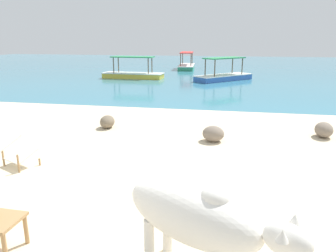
{
  "coord_description": "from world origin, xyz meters",
  "views": [
    {
      "loc": [
        1.65,
        -3.56,
        2.4
      ],
      "look_at": [
        0.4,
        3.0,
        0.55
      ],
      "focal_mm": 34.3,
      "sensor_mm": 36.0,
      "label": 1
    }
  ],
  "objects_px": {
    "cow": "(195,215)",
    "boat_blue": "(224,76)",
    "deck_chair_far": "(12,149)",
    "boat_yellow": "(133,74)",
    "boat_green": "(187,65)"
  },
  "relations": [
    {
      "from": "cow",
      "to": "boat_blue",
      "type": "height_order",
      "value": "boat_blue"
    },
    {
      "from": "deck_chair_far",
      "to": "boat_yellow",
      "type": "distance_m",
      "value": 13.97
    },
    {
      "from": "boat_blue",
      "to": "cow",
      "type": "bearing_deg",
      "value": 44.16
    },
    {
      "from": "boat_yellow",
      "to": "boat_blue",
      "type": "relative_size",
      "value": 1.08
    },
    {
      "from": "cow",
      "to": "deck_chair_far",
      "type": "bearing_deg",
      "value": 176.83
    },
    {
      "from": "deck_chair_far",
      "to": "boat_green",
      "type": "xyz_separation_m",
      "value": [
        0.55,
        20.22,
        -0.13
      ]
    },
    {
      "from": "deck_chair_far",
      "to": "boat_blue",
      "type": "distance_m",
      "value": 14.26
    },
    {
      "from": "boat_green",
      "to": "boat_yellow",
      "type": "bearing_deg",
      "value": 155.07
    },
    {
      "from": "cow",
      "to": "deck_chair_far",
      "type": "height_order",
      "value": "cow"
    },
    {
      "from": "boat_blue",
      "to": "boat_green",
      "type": "bearing_deg",
      "value": -111.01
    },
    {
      "from": "deck_chair_far",
      "to": "boat_green",
      "type": "height_order",
      "value": "boat_green"
    },
    {
      "from": "cow",
      "to": "boat_yellow",
      "type": "height_order",
      "value": "boat_yellow"
    },
    {
      "from": "boat_blue",
      "to": "boat_green",
      "type": "relative_size",
      "value": 0.92
    },
    {
      "from": "boat_yellow",
      "to": "boat_green",
      "type": "xyz_separation_m",
      "value": [
        2.41,
        6.38,
        0.0
      ]
    },
    {
      "from": "deck_chair_far",
      "to": "boat_green",
      "type": "relative_size",
      "value": 0.25
    }
  ]
}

